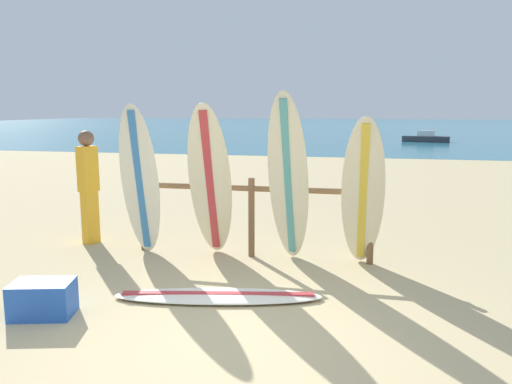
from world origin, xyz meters
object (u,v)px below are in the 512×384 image
(surfboard_leaning_far_left, at_px, (140,181))
(surfboard_rack, at_px, (251,205))
(cooler_box, at_px, (43,299))
(surfboard_lying_on_sand, at_px, (218,296))
(surfboard_leaning_center_left, at_px, (288,180))
(beachgoer_standing, at_px, (88,182))
(surfboard_leaning_left, at_px, (210,184))
(small_boat_offshore, at_px, (426,138))
(surfboard_leaning_center, at_px, (363,194))

(surfboard_leaning_far_left, bearing_deg, surfboard_rack, 12.83)
(surfboard_rack, height_order, cooler_box, surfboard_rack)
(surfboard_lying_on_sand, relative_size, cooler_box, 3.96)
(surfboard_leaning_center_left, xyz_separation_m, beachgoer_standing, (-3.19, 0.44, -0.19))
(surfboard_leaning_left, xyz_separation_m, small_boat_offshore, (5.65, 27.03, -0.84))
(surfboard_leaning_far_left, xyz_separation_m, small_boat_offshore, (6.69, 27.01, -0.83))
(surfboard_leaning_left, relative_size, beachgoer_standing, 1.24)
(surfboard_leaning_left, distance_m, surfboard_leaning_center, 2.02)
(surfboard_rack, height_order, beachgoer_standing, beachgoer_standing)
(surfboard_lying_on_sand, bearing_deg, small_boat_offshore, 79.68)
(beachgoer_standing, relative_size, small_boat_offshore, 0.60)
(small_boat_offshore, distance_m, cooler_box, 29.95)
(small_boat_offshore, bearing_deg, surfboard_leaning_center, -97.66)
(surfboard_rack, height_order, surfboard_leaning_center, surfboard_leaning_center)
(surfboard_leaning_far_left, height_order, surfboard_leaning_left, surfboard_leaning_left)
(surfboard_leaning_center, xyz_separation_m, small_boat_offshore, (3.63, 26.99, -0.76))
(surfboard_leaning_left, bearing_deg, surfboard_leaning_center, 1.10)
(surfboard_leaning_center_left, height_order, beachgoer_standing, surfboard_leaning_center_left)
(surfboard_leaning_far_left, height_order, surfboard_lying_on_sand, surfboard_leaning_far_left)
(surfboard_leaning_center, bearing_deg, surfboard_leaning_center_left, 177.21)
(surfboard_leaning_left, bearing_deg, cooler_box, -117.66)
(surfboard_leaning_left, height_order, cooler_box, surfboard_leaning_left)
(surfboard_leaning_left, bearing_deg, surfboard_leaning_center_left, 4.69)
(beachgoer_standing, height_order, cooler_box, beachgoer_standing)
(surfboard_leaning_far_left, xyz_separation_m, beachgoer_standing, (-1.11, 0.51, -0.12))
(surfboard_leaning_left, height_order, small_boat_offshore, surfboard_leaning_left)
(cooler_box, bearing_deg, surfboard_lying_on_sand, 12.23)
(beachgoer_standing, distance_m, cooler_box, 2.97)
(surfboard_leaning_center_left, relative_size, beachgoer_standing, 1.32)
(surfboard_leaning_center_left, bearing_deg, surfboard_lying_on_sand, -111.75)
(surfboard_leaning_left, xyz_separation_m, surfboard_leaning_center_left, (1.05, 0.09, 0.07))
(surfboard_leaning_left, height_order, beachgoer_standing, surfboard_leaning_left)
(surfboard_leaning_far_left, relative_size, surfboard_lying_on_sand, 0.92)
(cooler_box, bearing_deg, surfboard_rack, 42.52)
(surfboard_lying_on_sand, bearing_deg, surfboard_rack, 90.17)
(surfboard_leaning_far_left, bearing_deg, surfboard_lying_on_sand, -41.24)
(surfboard_rack, relative_size, surfboard_leaning_center_left, 1.47)
(surfboard_leaning_far_left, bearing_deg, small_boat_offshore, 76.09)
(surfboard_rack, relative_size, cooler_box, 5.69)
(surfboard_leaning_far_left, xyz_separation_m, surfboard_leaning_center, (3.06, 0.02, -0.07))
(surfboard_rack, xyz_separation_m, surfboard_leaning_far_left, (-1.52, -0.35, 0.33))
(surfboard_leaning_center_left, xyz_separation_m, small_boat_offshore, (4.60, 26.94, -0.91))
(surfboard_lying_on_sand, xyz_separation_m, cooler_box, (-1.61, -0.82, 0.14))
(surfboard_rack, height_order, surfboard_leaning_center_left, surfboard_leaning_center_left)
(surfboard_rack, distance_m, beachgoer_standing, 2.64)
(surfboard_leaning_left, bearing_deg, surfboard_leaning_far_left, 178.97)
(surfboard_leaning_center, bearing_deg, surfboard_lying_on_sand, -138.44)
(surfboard_leaning_center, distance_m, surfboard_lying_on_sand, 2.27)
(surfboard_lying_on_sand, bearing_deg, surfboard_leaning_center, 41.56)
(surfboard_leaning_center, height_order, small_boat_offshore, surfboard_leaning_center)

